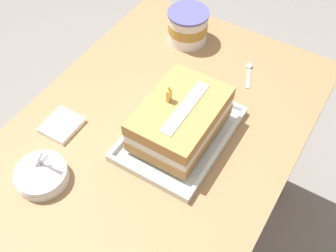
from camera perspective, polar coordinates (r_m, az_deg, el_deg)
The scene contains 8 objects.
ground_plane at distance 1.87m, azimuth -1.06°, elevation -15.37°, with size 8.00×8.00×0.00m, color gray.
dining_table at distance 1.29m, azimuth -1.49°, elevation -3.69°, with size 1.11×0.77×0.78m.
foil_tray at distance 1.17m, azimuth 1.63°, elevation -1.16°, with size 0.36×0.26×0.02m.
birthday_cake at distance 1.12m, azimuth 1.71°, elevation 1.03°, with size 0.27×0.19×0.16m.
bowl_stack at distance 1.13m, azimuth -17.09°, elevation -6.53°, with size 0.14×0.14×0.10m.
ice_cream_tub at distance 1.44m, azimuth 2.77°, elevation 13.65°, with size 0.14×0.14×0.11m.
serving_spoon_near_tray at distance 1.38m, azimuth 11.16°, elevation 7.67°, with size 0.11×0.06×0.01m.
napkin_pile at distance 1.23m, azimuth -14.48°, elevation 0.12°, with size 0.11×0.10×0.01m.
Camera 1 is at (-0.61, -0.41, 1.71)m, focal length 44.02 mm.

